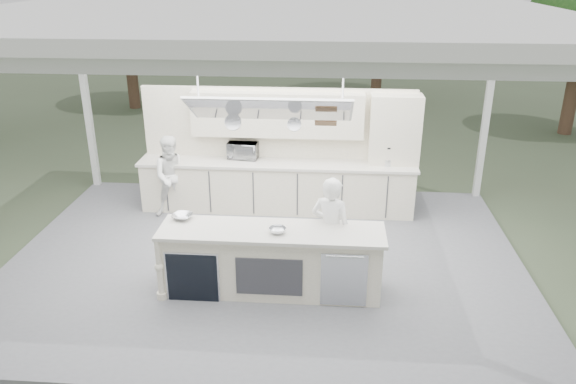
# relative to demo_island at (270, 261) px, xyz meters

# --- Properties ---
(ground) EXTENTS (90.00, 90.00, 0.00)m
(ground) POSITION_rel_demo_island_xyz_m (-0.18, 0.91, -0.60)
(ground) COLOR #3E4B33
(ground) RESTS_ON ground
(stage_deck) EXTENTS (8.00, 6.00, 0.12)m
(stage_deck) POSITION_rel_demo_island_xyz_m (-0.18, 0.91, -0.54)
(stage_deck) COLOR slate
(stage_deck) RESTS_ON ground
(tent) EXTENTS (8.20, 6.20, 3.86)m
(tent) POSITION_rel_demo_island_xyz_m (-0.18, 0.90, 3.11)
(tent) COLOR white
(tent) RESTS_ON ground
(demo_island) EXTENTS (3.10, 0.79, 0.95)m
(demo_island) POSITION_rel_demo_island_xyz_m (0.00, 0.00, 0.00)
(demo_island) COLOR white
(demo_island) RESTS_ON stage_deck
(back_counter) EXTENTS (5.08, 0.72, 0.95)m
(back_counter) POSITION_rel_demo_island_xyz_m (-0.18, 2.81, 0.00)
(back_counter) COLOR white
(back_counter) RESTS_ON stage_deck
(back_wall_unit) EXTENTS (5.05, 0.48, 2.25)m
(back_wall_unit) POSITION_rel_demo_island_xyz_m (0.27, 3.03, 0.98)
(back_wall_unit) COLOR white
(back_wall_unit) RESTS_ON stage_deck
(tree_cluster) EXTENTS (19.55, 9.40, 5.85)m
(tree_cluster) POSITION_rel_demo_island_xyz_m (-0.34, 10.68, 2.69)
(tree_cluster) COLOR brown
(tree_cluster) RESTS_ON ground
(head_chef) EXTENTS (0.69, 0.57, 1.61)m
(head_chef) POSITION_rel_demo_island_xyz_m (0.83, 0.34, 0.33)
(head_chef) COLOR white
(head_chef) RESTS_ON stage_deck
(sous_chef) EXTENTS (0.87, 0.77, 1.50)m
(sous_chef) POSITION_rel_demo_island_xyz_m (-2.03, 2.46, 0.27)
(sous_chef) COLOR white
(sous_chef) RESTS_ON stage_deck
(toaster_oven) EXTENTS (0.59, 0.43, 0.31)m
(toaster_oven) POSITION_rel_demo_island_xyz_m (-0.82, 2.99, 0.63)
(toaster_oven) COLOR silver
(toaster_oven) RESTS_ON back_counter
(bowl_large) EXTENTS (0.34, 0.34, 0.07)m
(bowl_large) POSITION_rel_demo_island_xyz_m (-1.28, 0.26, 0.51)
(bowl_large) COLOR silver
(bowl_large) RESTS_ON demo_island
(bowl_small) EXTENTS (0.25, 0.25, 0.07)m
(bowl_small) POSITION_rel_demo_island_xyz_m (0.11, -0.08, 0.51)
(bowl_small) COLOR silver
(bowl_small) RESTS_ON demo_island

